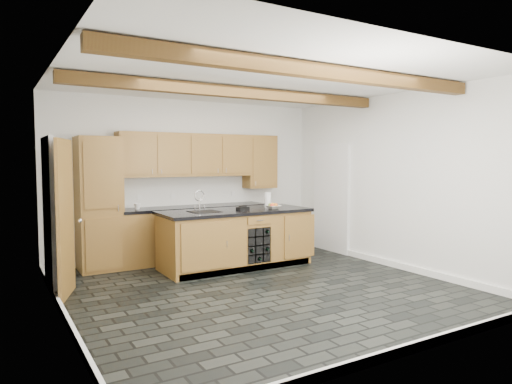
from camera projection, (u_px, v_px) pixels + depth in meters
ground at (261, 288)px, 6.19m from camera, size 5.00×5.00×0.00m
room_shell at (237, 175)px, 6.49m from camera, size 5.01×5.00×5.00m
back_cabinetry at (175, 204)px, 7.85m from camera, size 3.65×0.62×2.20m
island at (236, 238)px, 7.41m from camera, size 2.48×0.96×0.93m
faucet at (203, 209)px, 7.14m from camera, size 0.45×0.40×0.34m
kitchen_scale at (243, 208)px, 7.39m from camera, size 0.22×0.16×0.06m
fruit_bowl at (273, 207)px, 7.54m from camera, size 0.26×0.26×0.06m
fruit_cluster at (273, 205)px, 7.54m from camera, size 0.16×0.17×0.07m
paper_towel at (268, 200)px, 7.77m from camera, size 0.11×0.11×0.25m
mug at (137, 206)px, 7.45m from camera, size 0.13×0.13×0.10m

